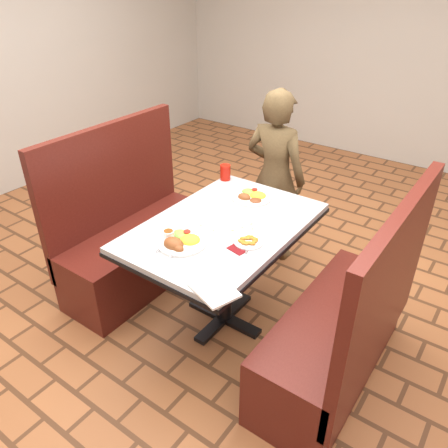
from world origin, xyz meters
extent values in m
plane|color=#A35F35|center=(0.00, 0.00, 0.00)|extent=(7.00, 7.00, 0.00)
cube|color=beige|center=(0.00, 3.50, 1.40)|extent=(6.00, 0.04, 2.80)
cube|color=#B9BCBE|center=(0.00, 0.00, 0.73)|extent=(0.80, 1.20, 0.03)
cube|color=black|center=(0.00, 0.00, 0.70)|extent=(0.81, 1.21, 0.02)
cylinder|color=black|center=(0.00, 0.00, 0.36)|extent=(0.10, 0.10, 0.69)
cube|color=black|center=(0.00, 0.00, 0.01)|extent=(0.55, 0.08, 0.03)
cube|color=black|center=(0.00, 0.00, 0.01)|extent=(0.08, 0.55, 0.03)
cube|color=#581B14|center=(-0.75, 0.00, 0.23)|extent=(0.45, 1.20, 0.45)
cube|color=#581B14|center=(-0.97, 0.00, 0.70)|extent=(0.06, 1.20, 0.95)
cube|color=#581B14|center=(0.75, 0.00, 0.23)|extent=(0.45, 1.20, 0.45)
cube|color=#581B14|center=(0.97, 0.00, 0.70)|extent=(0.06, 1.20, 0.95)
imported|color=brown|center=(-0.17, 0.90, 0.68)|extent=(0.50, 0.33, 1.35)
cylinder|color=white|center=(-0.06, -0.31, 0.76)|extent=(0.27, 0.27, 0.02)
ellipsoid|color=yellow|center=(-0.03, -0.27, 0.79)|extent=(0.11, 0.11, 0.05)
ellipsoid|color=#7CAC45|center=(-0.11, -0.26, 0.78)|extent=(0.11, 0.09, 0.04)
cylinder|color=red|center=(-0.08, -0.24, 0.79)|extent=(0.04, 0.04, 0.01)
ellipsoid|color=#954E26|center=(-0.07, -0.37, 0.80)|extent=(0.12, 0.09, 0.07)
ellipsoid|color=#954E26|center=(-0.03, -0.38, 0.79)|extent=(0.07, 0.05, 0.04)
cylinder|color=white|center=(-0.15, -0.32, 0.79)|extent=(0.07, 0.07, 0.04)
cylinder|color=brown|center=(-0.15, -0.32, 0.81)|extent=(0.05, 0.05, 0.01)
cylinder|color=white|center=(-0.04, 0.37, 0.76)|extent=(0.26, 0.26, 0.02)
ellipsoid|color=yellow|center=(-0.02, 0.41, 0.79)|extent=(0.11, 0.11, 0.05)
ellipsoid|color=#7CAC45|center=(-0.09, 0.42, 0.78)|extent=(0.11, 0.09, 0.03)
cylinder|color=red|center=(-0.06, 0.44, 0.78)|extent=(0.04, 0.04, 0.01)
ellipsoid|color=brown|center=(0.01, 0.34, 0.78)|extent=(0.08, 0.08, 0.03)
ellipsoid|color=#954E26|center=(-0.07, 0.33, 0.79)|extent=(0.09, 0.07, 0.05)
cylinder|color=white|center=(0.23, -0.09, 0.76)|extent=(0.16, 0.16, 0.01)
cube|color=#600E12|center=(0.22, -0.16, 0.75)|extent=(0.12, 0.12, 0.00)
cube|color=silver|center=(0.25, -0.15, 0.75)|extent=(0.08, 0.10, 0.00)
cylinder|color=red|center=(-0.36, 0.52, 0.81)|extent=(0.07, 0.07, 0.11)
cube|color=white|center=(0.33, -0.53, 0.76)|extent=(0.26, 0.23, 0.01)
cube|color=silver|center=(-0.03, -0.37, 0.76)|extent=(0.04, 0.17, 0.00)
cube|color=#BAB9BE|center=(-0.10, -0.40, 0.76)|extent=(0.05, 0.13, 0.00)
camera|label=1|loc=(1.30, -1.81, 2.06)|focal=35.00mm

